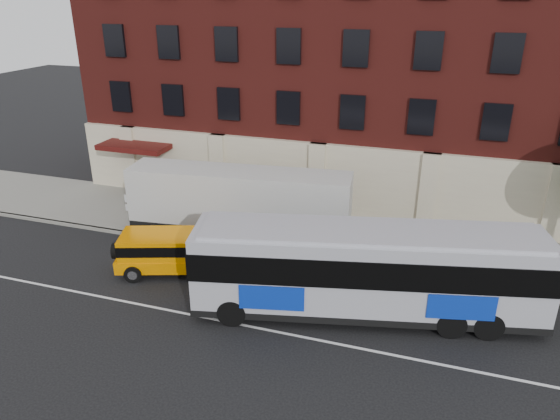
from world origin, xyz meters
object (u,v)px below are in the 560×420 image
(sign_pole, at_px, (129,209))
(shipping_container, at_px, (239,206))
(city_bus, at_px, (367,268))
(yellow_suv, at_px, (164,250))

(sign_pole, relative_size, shipping_container, 0.22)
(sign_pole, xyz_separation_m, city_bus, (12.78, -3.38, 0.56))
(sign_pole, distance_m, shipping_container, 5.75)
(sign_pole, bearing_deg, city_bus, -14.84)
(city_bus, bearing_deg, yellow_suv, 176.78)
(sign_pole, xyz_separation_m, yellow_suv, (3.63, -2.87, -0.39))
(sign_pole, height_order, yellow_suv, sign_pole)
(sign_pole, relative_size, yellow_suv, 0.50)
(shipping_container, bearing_deg, city_bus, -33.01)
(sign_pole, height_order, shipping_container, shipping_container)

